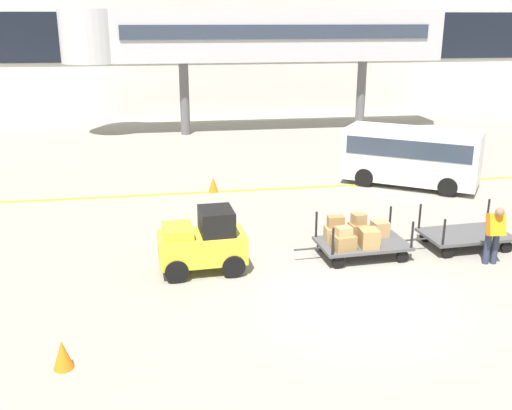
# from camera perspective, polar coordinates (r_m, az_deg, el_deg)

# --- Properties ---
(ground_plane) EXTENTS (120.00, 120.00, 0.00)m
(ground_plane) POSITION_cam_1_polar(r_m,az_deg,el_deg) (13.41, 9.56, -8.97)
(ground_plane) COLOR gray
(apron_lead_line) EXTENTS (20.62, 0.49, 0.01)m
(apron_lead_line) POSITION_cam_1_polar(r_m,az_deg,el_deg) (21.25, -0.33, 1.47)
(apron_lead_line) COLOR yellow
(apron_lead_line) RESTS_ON ground_plane
(terminal_building) EXTENTS (47.23, 2.51, 8.89)m
(terminal_building) POSITION_cam_1_polar(r_m,az_deg,el_deg) (37.53, -2.99, 15.45)
(terminal_building) COLOR silver
(terminal_building) RESTS_ON ground_plane
(jet_bridge) EXTENTS (19.73, 3.00, 6.39)m
(jet_bridge) POSITION_cam_1_polar(r_m,az_deg,el_deg) (31.60, -1.32, 16.10)
(jet_bridge) COLOR #B7B7BC
(jet_bridge) RESTS_ON ground_plane
(baggage_tug) EXTENTS (2.17, 1.35, 1.58)m
(baggage_tug) POSITION_cam_1_polar(r_m,az_deg,el_deg) (14.35, -5.16, -3.64)
(baggage_tug) COLOR gold
(baggage_tug) RESTS_ON ground_plane
(baggage_cart_lead) EXTENTS (3.04, 1.54, 1.10)m
(baggage_cart_lead) POSITION_cam_1_polar(r_m,az_deg,el_deg) (15.44, 9.84, -3.11)
(baggage_cart_lead) COLOR #4C4C4F
(baggage_cart_lead) RESTS_ON ground_plane
(baggage_cart_middle) EXTENTS (3.04, 1.54, 1.10)m
(baggage_cart_middle) POSITION_cam_1_polar(r_m,az_deg,el_deg) (16.90, 19.72, -2.77)
(baggage_cart_middle) COLOR #4C4C4F
(baggage_cart_middle) RESTS_ON ground_plane
(baggage_handler) EXTENTS (0.45, 0.47, 1.56)m
(baggage_handler) POSITION_cam_1_polar(r_m,az_deg,el_deg) (15.78, 22.21, -2.50)
(baggage_handler) COLOR #2D334C
(baggage_handler) RESTS_ON ground_plane
(shuttle_van) EXTENTS (5.03, 4.29, 2.10)m
(shuttle_van) POSITION_cam_1_polar(r_m,az_deg,el_deg) (22.34, 14.94, 4.93)
(shuttle_van) COLOR silver
(shuttle_van) RESTS_ON ground_plane
(safety_cone_near) EXTENTS (0.36, 0.36, 0.55)m
(safety_cone_near) POSITION_cam_1_polar(r_m,az_deg,el_deg) (21.02, -4.18, 2.01)
(safety_cone_near) COLOR orange
(safety_cone_near) RESTS_ON ground_plane
(safety_cone_far) EXTENTS (0.36, 0.36, 0.55)m
(safety_cone_far) POSITION_cam_1_polar(r_m,az_deg,el_deg) (11.25, -18.32, -13.68)
(safety_cone_far) COLOR orange
(safety_cone_far) RESTS_ON ground_plane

